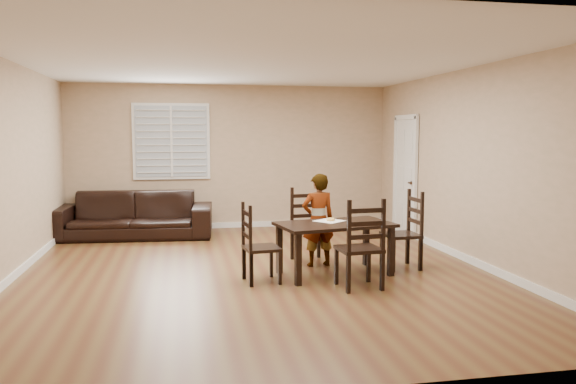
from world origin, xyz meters
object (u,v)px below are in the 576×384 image
at_px(chair_near, 307,227).
at_px(sofa, 133,215).
at_px(chair_left, 252,247).
at_px(chair_right, 410,233).
at_px(dining_table, 335,230).
at_px(chair_far, 363,249).
at_px(child, 318,220).
at_px(donut, 331,219).

bearing_deg(chair_near, sofa, 133.55).
distance_m(chair_left, chair_right, 2.20).
height_order(dining_table, chair_left, chair_left).
relative_size(chair_far, child, 0.84).
distance_m(chair_left, donut, 1.15).
xyz_separation_m(chair_far, child, (-0.22, 1.28, 0.15)).
distance_m(chair_left, child, 1.22).
bearing_deg(chair_near, chair_far, -85.99).
relative_size(dining_table, donut, 13.82).
xyz_separation_m(donut, sofa, (-2.73, 2.99, -0.30)).
height_order(chair_near, chair_far, chair_far).
bearing_deg(child, dining_table, 93.17).
xyz_separation_m(dining_table, chair_right, (1.09, 0.18, -0.10)).
distance_m(dining_table, child, 0.52).
height_order(dining_table, sofa, sofa).
xyz_separation_m(dining_table, child, (-0.09, 0.51, 0.05)).
bearing_deg(chair_right, donut, -90.52).
relative_size(chair_left, sofa, 0.36).
bearing_deg(dining_table, chair_left, 179.62).
bearing_deg(chair_near, dining_table, -85.86).
distance_m(chair_right, child, 1.24).
xyz_separation_m(dining_table, donut, (-0.01, 0.16, 0.12)).
bearing_deg(child, chair_right, 157.28).
distance_m(chair_near, sofa, 3.42).
distance_m(dining_table, donut, 0.20).
distance_m(chair_far, chair_left, 1.34).
distance_m(chair_right, donut, 1.12).
xyz_separation_m(dining_table, sofa, (-2.74, 3.15, -0.18)).
distance_m(dining_table, chair_left, 1.11).
xyz_separation_m(chair_near, sofa, (-2.59, 2.24, -0.08)).
distance_m(chair_near, chair_left, 1.44).
distance_m(chair_near, chair_right, 1.45).
height_order(dining_table, child, child).
relative_size(chair_near, sofa, 0.38).
xyz_separation_m(chair_near, chair_right, (1.25, -0.73, 0.00)).
bearing_deg(sofa, donut, -43.42).
bearing_deg(child, chair_far, 92.60).
distance_m(chair_right, sofa, 4.85).
relative_size(chair_far, chair_left, 1.10).
bearing_deg(sofa, chair_far, -49.62).
bearing_deg(chair_left, sofa, 19.60).
relative_size(dining_table, chair_near, 1.49).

